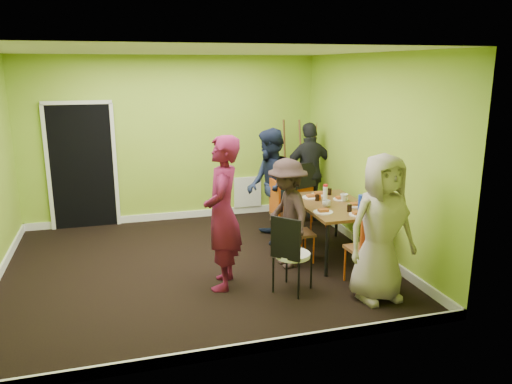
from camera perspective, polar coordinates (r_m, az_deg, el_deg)
ground at (r=6.85m, az=-6.71°, el=-8.39°), size 5.00×5.00×0.00m
room_walls at (r=6.57m, az=-7.22°, el=-0.30°), size 5.04×4.54×2.82m
dining_table at (r=7.07m, az=8.82°, el=-1.77°), size 0.90×1.50×0.75m
chair_left_far at (r=7.42m, az=2.96°, el=-1.92°), size 0.44×0.43×1.00m
chair_left_near at (r=6.82m, az=4.44°, el=-4.10°), size 0.36×0.36×0.86m
chair_back_end at (r=8.37m, az=5.67°, el=1.14°), size 0.57×0.62×1.05m
chair_front_end at (r=6.15m, az=12.84°, el=-5.84°), size 0.43×0.43×0.98m
chair_bentwood at (r=5.87m, az=3.93°, el=-6.70°), size 0.53×0.53×0.96m
easel at (r=9.04m, az=4.86°, el=2.89°), size 0.69×0.65×1.73m
plate_near_left at (r=7.34m, az=6.31°, el=-0.60°), size 0.26×0.26×0.01m
plate_near_right at (r=6.62m, az=7.69°, el=-2.29°), size 0.26×0.26×0.01m
plate_far_back at (r=7.51m, az=7.22°, el=-0.29°), size 0.24×0.24×0.01m
plate_far_front at (r=6.59m, az=11.55°, el=-2.55°), size 0.23×0.23×0.01m
plate_wall_back at (r=7.29m, az=9.64°, el=-0.81°), size 0.21×0.21×0.01m
plate_wall_front at (r=7.00m, az=11.27°, el=-1.54°), size 0.23×0.23×0.01m
thermos at (r=7.04m, az=7.91°, el=-0.33°), size 0.06×0.06×0.24m
blue_bottle at (r=6.79m, az=11.90°, el=-1.18°), size 0.08×0.08×0.21m
orange_bottle at (r=7.22m, az=7.33°, el=-0.61°), size 0.03×0.03×0.08m
glass_mid at (r=7.18m, az=7.01°, el=-0.65°), size 0.06×0.06×0.09m
glass_back at (r=7.53m, az=8.36°, el=0.05°), size 0.07×0.07×0.10m
glass_front at (r=6.71m, az=10.63°, el=-1.80°), size 0.07×0.07×0.10m
cup_a at (r=6.89m, az=8.05°, el=-1.31°), size 0.11×0.11×0.09m
cup_b at (r=7.21m, az=10.04°, el=-0.62°), size 0.11×0.11×0.10m
person_standing at (r=5.93m, az=-3.85°, el=-2.43°), size 0.63×0.78×1.86m
person_left_far at (r=7.50m, az=1.61°, el=0.68°), size 0.73×0.90×1.73m
person_left_near at (r=6.60m, az=3.59°, el=-2.46°), size 0.62×0.99×1.47m
person_back_end at (r=8.59m, az=6.16°, el=2.26°), size 1.01×0.43×1.70m
person_front_end at (r=5.79m, az=14.12°, el=-4.04°), size 0.87×0.61×1.71m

